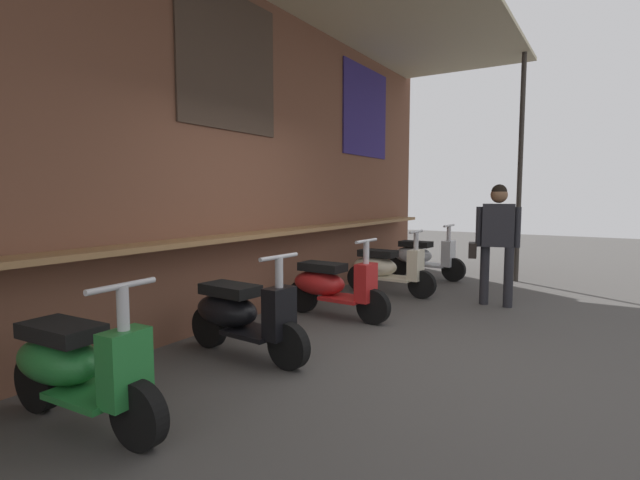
{
  "coord_description": "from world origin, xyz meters",
  "views": [
    {
      "loc": [
        -4.06,
        -1.77,
        1.47
      ],
      "look_at": [
        0.9,
        1.3,
        0.91
      ],
      "focal_mm": 26.61,
      "sensor_mm": 36.0,
      "label": 1
    }
  ],
  "objects_px": {
    "scooter_silver": "(422,256)",
    "shopper_with_handbag": "(496,233)",
    "scooter_green": "(75,366)",
    "scooter_black": "(240,314)",
    "scooter_cream": "(385,268)",
    "scooter_red": "(331,285)"
  },
  "relations": [
    {
      "from": "scooter_black",
      "to": "shopper_with_handbag",
      "type": "bearing_deg",
      "value": 69.24
    },
    {
      "from": "scooter_red",
      "to": "shopper_with_handbag",
      "type": "height_order",
      "value": "shopper_with_handbag"
    },
    {
      "from": "scooter_black",
      "to": "scooter_silver",
      "type": "distance_m",
      "value": 4.81
    },
    {
      "from": "scooter_cream",
      "to": "scooter_black",
      "type": "bearing_deg",
      "value": -88.47
    },
    {
      "from": "scooter_green",
      "to": "scooter_black",
      "type": "bearing_deg",
      "value": 87.43
    },
    {
      "from": "scooter_green",
      "to": "scooter_black",
      "type": "xyz_separation_m",
      "value": [
        1.56,
        -0.0,
        0.0
      ]
    },
    {
      "from": "scooter_red",
      "to": "shopper_with_handbag",
      "type": "distance_m",
      "value": 2.35
    },
    {
      "from": "scooter_black",
      "to": "scooter_red",
      "type": "relative_size",
      "value": 1.0
    },
    {
      "from": "shopper_with_handbag",
      "to": "scooter_black",
      "type": "bearing_deg",
      "value": -37.8
    },
    {
      "from": "scooter_black",
      "to": "scooter_green",
      "type": "bearing_deg",
      "value": -85.55
    },
    {
      "from": "scooter_cream",
      "to": "scooter_silver",
      "type": "height_order",
      "value": "same"
    },
    {
      "from": "scooter_silver",
      "to": "shopper_with_handbag",
      "type": "distance_m",
      "value": 2.25
    },
    {
      "from": "scooter_red",
      "to": "scooter_cream",
      "type": "distance_m",
      "value": 1.59
    },
    {
      "from": "scooter_cream",
      "to": "shopper_with_handbag",
      "type": "xyz_separation_m",
      "value": [
        0.07,
        -1.55,
        0.58
      ]
    },
    {
      "from": "scooter_black",
      "to": "scooter_cream",
      "type": "relative_size",
      "value": 1.0
    },
    {
      "from": "scooter_black",
      "to": "scooter_silver",
      "type": "bearing_deg",
      "value": 94.46
    },
    {
      "from": "scooter_black",
      "to": "scooter_red",
      "type": "xyz_separation_m",
      "value": [
        1.64,
        0.0,
        0.0
      ]
    },
    {
      "from": "scooter_black",
      "to": "shopper_with_handbag",
      "type": "height_order",
      "value": "shopper_with_handbag"
    },
    {
      "from": "scooter_red",
      "to": "scooter_silver",
      "type": "distance_m",
      "value": 3.18
    },
    {
      "from": "scooter_black",
      "to": "shopper_with_handbag",
      "type": "xyz_separation_m",
      "value": [
        3.3,
        -1.55,
        0.58
      ]
    },
    {
      "from": "scooter_black",
      "to": "scooter_silver",
      "type": "relative_size",
      "value": 1.0
    },
    {
      "from": "scooter_red",
      "to": "scooter_cream",
      "type": "bearing_deg",
      "value": 92.5
    }
  ]
}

